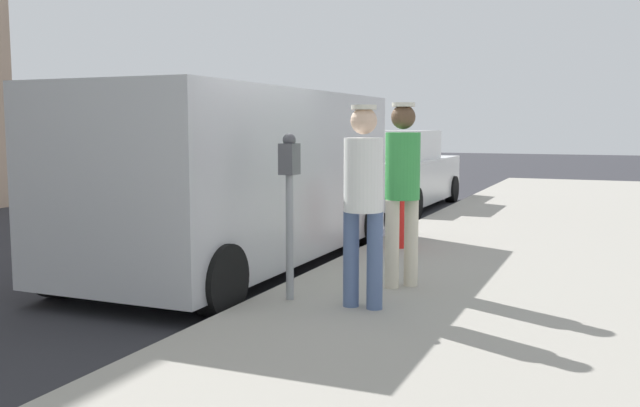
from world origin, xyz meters
TOP-DOWN VIEW (x-y plane):
  - ground_plane at (0.00, 0.00)m, footprint 80.00×80.00m
  - sidewalk_slab at (3.50, 0.00)m, footprint 5.00×32.00m
  - parking_meter_near at (1.35, -0.51)m, footprint 0.14×0.18m
  - pedestrian_in_green at (2.14, 0.39)m, footprint 0.34×0.34m
  - pedestrian_in_white at (2.06, -0.52)m, footprint 0.36×0.34m
  - parked_van at (-0.15, 1.25)m, footprint 2.13×5.20m
  - parked_sedan_ahead at (-0.27, 8.03)m, footprint 1.95×4.41m
  - fire_hydrant at (1.45, 2.56)m, footprint 0.24×0.24m

SIDE VIEW (x-z plane):
  - ground_plane at x=0.00m, z-range 0.00..0.00m
  - sidewalk_slab at x=3.50m, z-range 0.00..0.15m
  - fire_hydrant at x=1.45m, z-range 0.14..1.00m
  - parked_sedan_ahead at x=-0.27m, z-range -0.08..1.57m
  - parked_van at x=-0.15m, z-range 0.08..2.23m
  - pedestrian_in_white at x=2.06m, z-range 0.29..2.05m
  - parking_meter_near at x=1.35m, z-range 0.42..1.94m
  - pedestrian_in_green at x=2.14m, z-range 0.29..2.10m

